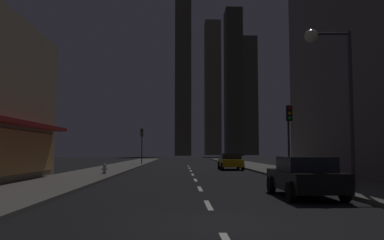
# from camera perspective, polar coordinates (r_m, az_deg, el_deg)

# --- Properties ---
(ground_plane) EXTENTS (78.00, 136.00, 0.10)m
(ground_plane) POSITION_cam_1_polar(r_m,az_deg,el_deg) (41.02, -0.47, -6.87)
(ground_plane) COLOR black
(sidewalk_right) EXTENTS (4.00, 76.00, 0.15)m
(sidewalk_right) POSITION_cam_1_polar(r_m,az_deg,el_deg) (41.75, 9.25, -6.60)
(sidewalk_right) COLOR #605E59
(sidewalk_right) RESTS_ON ground
(sidewalk_left) EXTENTS (4.00, 76.00, 0.15)m
(sidewalk_left) POSITION_cam_1_polar(r_m,az_deg,el_deg) (41.47, -10.25, -6.60)
(sidewalk_left) COLOR #605E59
(sidewalk_left) RESTS_ON ground
(lane_marking_center) EXTENTS (0.16, 38.60, 0.01)m
(lane_marking_center) POSITION_cam_1_polar(r_m,az_deg,el_deg) (25.24, 0.28, -8.23)
(lane_marking_center) COLOR silver
(lane_marking_center) RESTS_ON ground
(skyscraper_distant_tall) EXTENTS (5.76, 6.34, 67.66)m
(skyscraper_distant_tall) POSITION_cam_1_polar(r_m,az_deg,el_deg) (143.30, -1.29, 8.48)
(skyscraper_distant_tall) COLOR #454134
(skyscraper_distant_tall) RESTS_ON ground
(skyscraper_distant_mid) EXTENTS (6.60, 8.07, 56.29)m
(skyscraper_distant_mid) POSITION_cam_1_polar(r_m,az_deg,el_deg) (166.80, 2.99, 4.65)
(skyscraper_distant_mid) COLOR brown
(skyscraper_distant_mid) RESTS_ON ground
(skyscraper_distant_short) EXTENTS (5.68, 8.47, 50.69)m
(skyscraper_distant_short) POSITION_cam_1_polar(r_m,az_deg,el_deg) (137.83, 6.00, 5.43)
(skyscraper_distant_short) COLOR #333026
(skyscraper_distant_short) RESTS_ON ground
(skyscraper_distant_slender) EXTENTS (6.19, 8.90, 48.28)m
(skyscraper_distant_slender) POSITION_cam_1_polar(r_m,az_deg,el_deg) (164.01, 8.17, 3.43)
(skyscraper_distant_slender) COLOR #3C392D
(skyscraper_distant_slender) RESTS_ON ground
(car_parked_near) EXTENTS (1.98, 4.24, 1.45)m
(car_parked_near) POSITION_cam_1_polar(r_m,az_deg,el_deg) (14.85, 15.94, -7.84)
(car_parked_near) COLOR black
(car_parked_near) RESTS_ON ground
(car_parked_far) EXTENTS (1.98, 4.24, 1.45)m
(car_parked_far) POSITION_cam_1_polar(r_m,az_deg,el_deg) (35.49, 5.58, -5.95)
(car_parked_far) COLOR gold
(car_parked_far) RESTS_ON ground
(fire_hydrant_far_left) EXTENTS (0.42, 0.30, 0.65)m
(fire_hydrant_far_left) POSITION_cam_1_polar(r_m,az_deg,el_deg) (27.03, -12.51, -6.93)
(fire_hydrant_far_left) COLOR #B2B2B2
(fire_hydrant_far_left) RESTS_ON sidewalk_left
(traffic_light_near_right) EXTENTS (0.32, 0.48, 4.20)m
(traffic_light_near_right) POSITION_cam_1_polar(r_m,az_deg,el_deg) (23.81, 13.81, -0.66)
(traffic_light_near_right) COLOR #2D2D2D
(traffic_light_near_right) RESTS_ON sidewalk_right
(traffic_light_far_left) EXTENTS (0.32, 0.48, 4.20)m
(traffic_light_far_left) POSITION_cam_1_polar(r_m,az_deg,el_deg) (47.73, -7.25, -2.61)
(traffic_light_far_left) COLOR #2D2D2D
(traffic_light_far_left) RESTS_ON sidewalk_left
(street_lamp_right) EXTENTS (1.96, 0.56, 6.58)m
(street_lamp_right) POSITION_cam_1_polar(r_m,az_deg,el_deg) (17.52, 19.36, 7.00)
(street_lamp_right) COLOR #38383D
(street_lamp_right) RESTS_ON sidewalk_right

